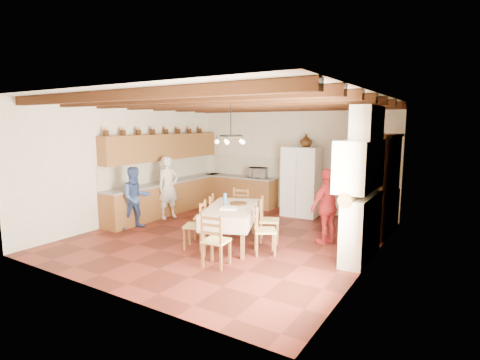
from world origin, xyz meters
name	(u,v)px	position (x,y,z in m)	size (l,w,h in m)	color
floor	(229,238)	(0.00, 0.00, -0.01)	(6.00, 6.50, 0.02)	#471A12
ceiling	(228,98)	(0.00, 0.00, 3.01)	(6.00, 6.50, 0.02)	silver
wall_back	(291,158)	(0.00, 3.26, 1.50)	(6.00, 0.02, 3.00)	beige
wall_front	(102,194)	(0.00, -3.26, 1.50)	(6.00, 0.02, 3.00)	beige
wall_left	(132,162)	(-3.01, 0.00, 1.50)	(0.02, 6.50, 3.00)	beige
wall_right	(373,181)	(3.01, 0.00, 1.50)	(0.02, 6.50, 3.00)	beige
ceiling_beams	(228,103)	(0.00, 0.00, 2.91)	(6.00, 6.30, 0.16)	#331A0A
lower_cabinets_left	(170,198)	(-2.70, 1.05, 0.43)	(0.60, 4.30, 0.86)	brown
lower_cabinets_back	(240,191)	(-1.55, 2.95, 0.43)	(2.30, 0.60, 0.86)	brown
countertop_left	(169,182)	(-2.70, 1.05, 0.88)	(0.62, 4.30, 0.04)	slate
countertop_back	(240,177)	(-1.55, 2.95, 0.88)	(2.34, 0.62, 0.04)	slate
backsplash_left	(161,170)	(-2.98, 1.05, 1.20)	(0.03, 4.30, 0.60)	beige
backsplash_back	(245,166)	(-1.55, 3.23, 1.20)	(2.30, 0.03, 0.60)	beige
upper_cabinets	(165,147)	(-2.83, 1.05, 1.85)	(0.35, 4.20, 0.70)	brown
fireplace	(359,184)	(2.72, 0.20, 1.40)	(0.56, 1.60, 2.80)	beige
wall_picture	(345,148)	(1.55, 3.23, 1.85)	(0.34, 0.03, 0.42)	#302017
refrigerator	(302,181)	(0.55, 2.75, 0.94)	(0.94, 0.77, 1.87)	white
hutch	(380,185)	(2.75, 1.96, 1.13)	(0.52, 1.25, 2.26)	#321F0C
dining_table	(231,211)	(0.31, -0.39, 0.71)	(1.55, 2.04, 0.80)	beige
chandelier	(231,136)	(0.31, -0.39, 2.25)	(0.47, 0.47, 0.03)	black
chair_left_near	(195,225)	(-0.18, -0.96, 0.48)	(0.42, 0.40, 0.96)	brown
chair_left_far	(204,216)	(-0.45, -0.31, 0.48)	(0.42, 0.40, 0.96)	brown
chair_right_near	(265,229)	(1.18, -0.51, 0.48)	(0.42, 0.40, 0.96)	brown
chair_right_far	(270,219)	(0.90, 0.20, 0.48)	(0.42, 0.40, 0.96)	brown
chair_end_near	(216,240)	(0.75, -1.53, 0.48)	(0.42, 0.40, 0.96)	brown
chair_end_far	(238,209)	(-0.19, 0.68, 0.48)	(0.42, 0.40, 0.96)	brown
person_man	(168,187)	(-2.31, 0.59, 0.83)	(0.60, 0.39, 1.65)	silver
person_woman_blue	(136,198)	(-2.27, -0.58, 0.74)	(0.72, 0.56, 1.49)	#364D8D
person_woman_red	(328,207)	(1.98, 0.72, 0.79)	(0.93, 0.39, 1.58)	red
microwave	(258,173)	(-0.94, 2.95, 1.05)	(0.54, 0.37, 0.30)	silver
fridge_vase	(306,141)	(0.65, 2.75, 2.04)	(0.32, 0.32, 0.34)	#321F0C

